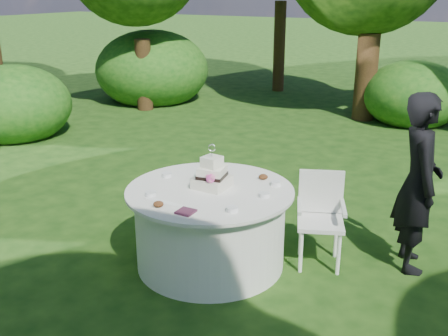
{
  "coord_description": "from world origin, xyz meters",
  "views": [
    {
      "loc": [
        2.3,
        -3.87,
        2.54
      ],
      "look_at": [
        0.15,
        0.0,
        1.0
      ],
      "focal_mm": 42.0,
      "sensor_mm": 36.0,
      "label": 1
    }
  ],
  "objects_px": {
    "table": "(210,226)",
    "chair": "(320,211)",
    "napkins": "(186,212)",
    "cake": "(212,176)",
    "guest": "(418,183)"
  },
  "relations": [
    {
      "from": "table",
      "to": "chair",
      "type": "bearing_deg",
      "value": 32.06
    },
    {
      "from": "napkins",
      "to": "chair",
      "type": "relative_size",
      "value": 0.16
    },
    {
      "from": "napkins",
      "to": "cake",
      "type": "bearing_deg",
      "value": 99.57
    },
    {
      "from": "napkins",
      "to": "chair",
      "type": "xyz_separation_m",
      "value": [
        0.79,
        1.12,
        -0.26
      ]
    },
    {
      "from": "table",
      "to": "guest",
      "type": "bearing_deg",
      "value": 28.12
    },
    {
      "from": "cake",
      "to": "chair",
      "type": "relative_size",
      "value": 0.47
    },
    {
      "from": "cake",
      "to": "table",
      "type": "bearing_deg",
      "value": -87.37
    },
    {
      "from": "guest",
      "to": "table",
      "type": "bearing_deg",
      "value": 97.19
    },
    {
      "from": "cake",
      "to": "chair",
      "type": "height_order",
      "value": "cake"
    },
    {
      "from": "guest",
      "to": "table",
      "type": "height_order",
      "value": "guest"
    },
    {
      "from": "guest",
      "to": "table",
      "type": "relative_size",
      "value": 1.08
    },
    {
      "from": "chair",
      "to": "guest",
      "type": "bearing_deg",
      "value": 23.35
    },
    {
      "from": "chair",
      "to": "table",
      "type": "bearing_deg",
      "value": -147.94
    },
    {
      "from": "cake",
      "to": "chair",
      "type": "distance_m",
      "value": 1.09
    },
    {
      "from": "napkins",
      "to": "table",
      "type": "distance_m",
      "value": 0.69
    }
  ]
}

